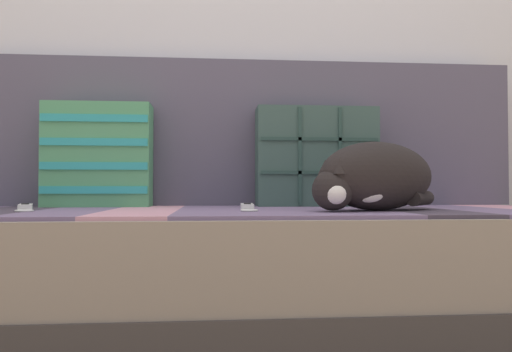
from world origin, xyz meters
TOP-DOWN VIEW (x-y plane):
  - ground_plane at (0.00, 0.00)m, footprint 14.00×14.00m
  - couch at (-0.00, 0.10)m, footprint 2.15×0.89m
  - sofa_backrest at (0.00, 0.48)m, footprint 2.11×0.14m
  - throw_pillow_quilted at (0.27, 0.33)m, footprint 0.43×0.14m
  - throw_pillow_striped at (-0.50, 0.33)m, footprint 0.36×0.14m
  - sleeping_cat at (0.36, -0.06)m, footprint 0.43×0.34m
  - game_remote_near at (-0.64, 0.04)m, footprint 0.10×0.19m
  - game_remote_far at (0.00, 0.01)m, footprint 0.05×0.19m

SIDE VIEW (x-z plane):
  - ground_plane at x=0.00m, z-range 0.00..0.00m
  - couch at x=0.00m, z-range 0.00..0.37m
  - game_remote_near at x=-0.64m, z-range 0.37..0.39m
  - game_remote_far at x=0.00m, z-range 0.37..0.39m
  - sleeping_cat at x=0.36m, z-range 0.37..0.56m
  - throw_pillow_quilted at x=0.27m, z-range 0.37..0.73m
  - throw_pillow_striped at x=-0.50m, z-range 0.37..0.73m
  - sofa_backrest at x=0.00m, z-range 0.37..0.92m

